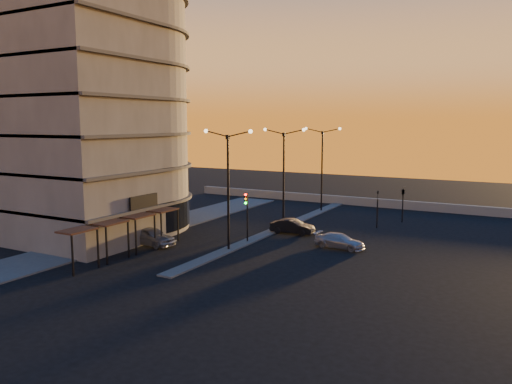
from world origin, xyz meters
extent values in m
plane|color=black|center=(0.00, 0.00, 0.00)|extent=(120.00, 120.00, 0.00)
cube|color=#464644|center=(-10.50, 4.00, 0.06)|extent=(5.00, 40.00, 0.12)
cube|color=#464644|center=(0.00, 10.00, 0.06)|extent=(1.20, 36.00, 0.12)
cube|color=gray|center=(2.00, 26.00, 0.50)|extent=(44.00, 0.50, 1.00)
cylinder|color=#656159|center=(-14.00, 2.00, 12.50)|extent=(14.00, 14.00, 25.00)
cube|color=#656159|center=(-14.00, -3.00, 12.50)|extent=(14.00, 10.00, 25.00)
cylinder|color=black|center=(-14.00, 2.00, 1.60)|extent=(14.16, 14.16, 2.40)
cube|color=black|center=(-6.80, -2.00, 3.60)|extent=(0.15, 3.20, 1.20)
cylinder|color=black|center=(0.00, 0.00, 4.50)|extent=(0.18, 0.18, 9.00)
cube|color=black|center=(0.00, 0.00, 8.90)|extent=(0.25, 0.25, 0.35)
sphere|color=#FFE5B2|center=(-2.00, 0.00, 9.35)|extent=(0.32, 0.32, 0.32)
sphere|color=#FFE5B2|center=(2.00, 0.00, 9.35)|extent=(0.32, 0.32, 0.32)
cylinder|color=black|center=(0.00, 10.00, 4.50)|extent=(0.18, 0.18, 9.00)
cube|color=black|center=(0.00, 10.00, 8.90)|extent=(0.25, 0.25, 0.35)
sphere|color=#FFE5B2|center=(-2.00, 10.00, 9.35)|extent=(0.32, 0.32, 0.32)
sphere|color=#FFE5B2|center=(2.00, 10.00, 9.35)|extent=(0.32, 0.32, 0.32)
cylinder|color=black|center=(0.00, 20.00, 4.50)|extent=(0.18, 0.18, 9.00)
cube|color=black|center=(0.00, 20.00, 8.90)|extent=(0.25, 0.25, 0.35)
sphere|color=#FFE5B2|center=(-2.00, 20.00, 9.35)|extent=(0.32, 0.32, 0.32)
sphere|color=#FFE5B2|center=(2.00, 20.00, 9.35)|extent=(0.32, 0.32, 0.32)
cylinder|color=black|center=(0.00, 3.00, 1.60)|extent=(0.12, 0.12, 3.20)
cube|color=black|center=(0.00, 2.82, 3.75)|extent=(0.28, 0.16, 1.00)
sphere|color=#FF0C05|center=(0.00, 2.72, 4.10)|extent=(0.20, 0.20, 0.20)
sphere|color=orange|center=(0.00, 2.72, 3.75)|extent=(0.20, 0.20, 0.20)
sphere|color=#0CFF26|center=(0.00, 2.72, 3.40)|extent=(0.20, 0.20, 0.20)
cylinder|color=black|center=(8.00, 14.00, 1.40)|extent=(0.12, 0.12, 2.80)
imported|color=black|center=(8.00, 14.00, 3.20)|extent=(0.13, 0.16, 0.80)
cylinder|color=black|center=(9.50, 18.00, 1.40)|extent=(0.12, 0.12, 2.80)
imported|color=black|center=(9.50, 18.00, 3.20)|extent=(0.42, 1.99, 0.80)
imported|color=#9FA2A6|center=(-6.50, -1.64, 0.76)|extent=(4.62, 2.20, 1.53)
imported|color=black|center=(1.94, 7.85, 0.66)|extent=(4.08, 1.70, 1.31)
imported|color=#A9ABB1|center=(7.45, 4.85, 0.59)|extent=(4.17, 1.88, 1.19)
camera|label=1|loc=(20.29, -32.61, 9.98)|focal=35.00mm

